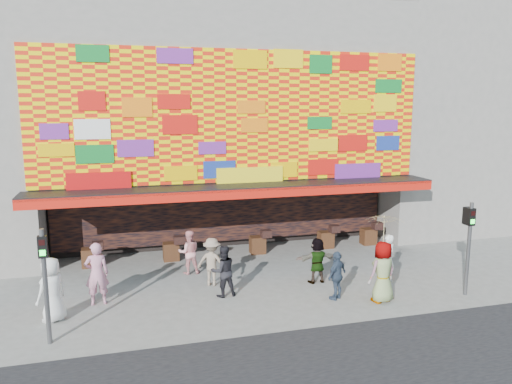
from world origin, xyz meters
The scene contains 15 objects.
ground centered at (0.00, 0.00, 0.00)m, with size 90.00×90.00×0.00m, color slate.
shop_building centered at (0.00, 8.18, 5.23)m, with size 15.20×9.40×10.00m.
neighbor_right centered at (13.00, 8.00, 6.00)m, with size 11.00×8.00×12.00m, color gray.
signal_left centered at (-6.20, -1.50, 1.86)m, with size 0.22×0.20×3.00m.
signal_right centered at (6.20, -1.50, 1.86)m, with size 0.22×0.20×3.00m.
ped_a centered at (-6.25, -0.12, 0.92)m, with size 0.90×0.59×1.85m, color silver.
ped_b centered at (-5.09, 0.82, 0.97)m, with size 0.71×0.46×1.94m, color #C57F9A.
ped_c centered at (-1.28, 0.45, 0.83)m, with size 0.80×0.63×1.66m, color black.
ped_d centered at (-1.45, 1.50, 0.81)m, with size 1.05×0.60×1.63m, color gray.
ped_e centered at (2.07, -0.74, 0.77)m, with size 0.90×0.38×1.54m, color #304055.
ped_f centered at (2.04, 0.80, 0.78)m, with size 1.44×0.46×1.56m, color gray.
ped_g centered at (3.33, -1.30, 0.95)m, with size 0.93×0.61×1.91m, color gray.
ped_h centered at (4.40, 0.27, 0.83)m, with size 0.60×0.40×1.65m, color white.
ped_i centered at (-2.03, 2.88, 0.79)m, with size 0.77×0.60×1.58m, color pink.
parasol centered at (3.33, -1.30, 2.22)m, with size 1.50×1.51×1.99m.
Camera 1 is at (-4.28, -14.31, 6.01)m, focal length 35.00 mm.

